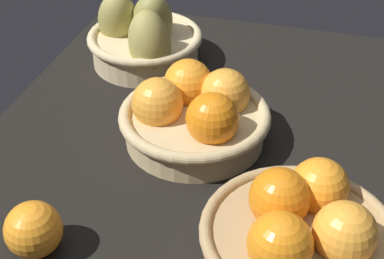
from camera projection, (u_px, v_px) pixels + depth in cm
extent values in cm
cube|color=black|center=(218.00, 147.00, 90.96)|extent=(84.00, 72.00, 3.00)
cylinder|color=#D3BC8C|center=(145.00, 49.00, 108.34)|extent=(19.60, 19.60, 5.16)
torus|color=#D3BC8C|center=(145.00, 37.00, 106.81)|extent=(21.24, 21.24, 1.64)
ellipsoid|color=olive|center=(152.00, 21.00, 106.61)|extent=(13.89, 11.64, 14.06)
ellipsoid|color=#9E934C|center=(150.00, 44.00, 101.00)|extent=(12.20, 12.16, 13.39)
ellipsoid|color=#9E934C|center=(118.00, 22.00, 108.15)|extent=(13.77, 11.77, 14.71)
cylinder|color=tan|center=(195.00, 127.00, 88.89)|extent=(21.23, 21.23, 4.51)
torus|color=tan|center=(195.00, 115.00, 87.56)|extent=(23.09, 23.09, 1.86)
sphere|color=orange|center=(213.00, 119.00, 82.81)|extent=(7.80, 7.80, 7.80)
sphere|color=orange|center=(188.00, 83.00, 91.13)|extent=(7.80, 7.80, 7.80)
sphere|color=#F49E33|center=(157.00, 103.00, 86.74)|extent=(7.80, 7.80, 7.80)
sphere|color=#F49E33|center=(226.00, 94.00, 89.12)|extent=(7.80, 7.80, 7.80)
cylinder|color=tan|center=(297.00, 250.00, 67.79)|extent=(21.58, 21.58, 5.96)
torus|color=tan|center=(300.00, 232.00, 66.03)|extent=(23.04, 23.04, 1.46)
sphere|color=orange|center=(280.00, 244.00, 62.21)|extent=(7.27, 7.27, 7.27)
sphere|color=#F49E33|center=(345.00, 233.00, 63.68)|extent=(7.27, 7.27, 7.27)
sphere|color=orange|center=(279.00, 198.00, 67.63)|extent=(7.27, 7.27, 7.27)
sphere|color=orange|center=(319.00, 187.00, 70.03)|extent=(7.27, 7.27, 7.27)
sphere|color=orange|center=(33.00, 230.00, 69.71)|extent=(7.07, 7.07, 7.07)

